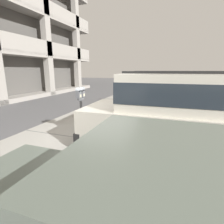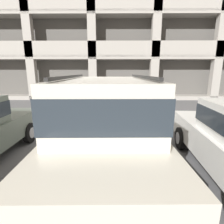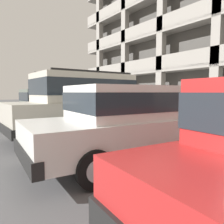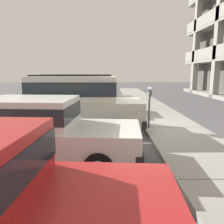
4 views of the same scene
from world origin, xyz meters
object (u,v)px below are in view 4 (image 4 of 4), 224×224
object	(u,v)px
red_sedan	(87,98)
parking_meter_near	(149,98)
dark_hatchback	(39,129)
silver_suv	(75,102)

from	to	relation	value
red_sedan	parking_meter_near	world-z (taller)	parking_meter_near
red_sedan	dark_hatchback	size ratio (longest dim) A/B	0.98
parking_meter_near	silver_suv	bearing A→B (deg)	-88.29
dark_hatchback	parking_meter_near	size ratio (longest dim) A/B	3.12
silver_suv	dark_hatchback	size ratio (longest dim) A/B	1.05
silver_suv	red_sedan	xyz separation A→B (m)	(-3.24, 0.07, -0.27)
silver_suv	red_sedan	distance (m)	3.25
red_sedan	parking_meter_near	distance (m)	4.10
dark_hatchback	parking_meter_near	distance (m)	4.16
red_sedan	dark_hatchback	bearing A→B (deg)	-4.29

